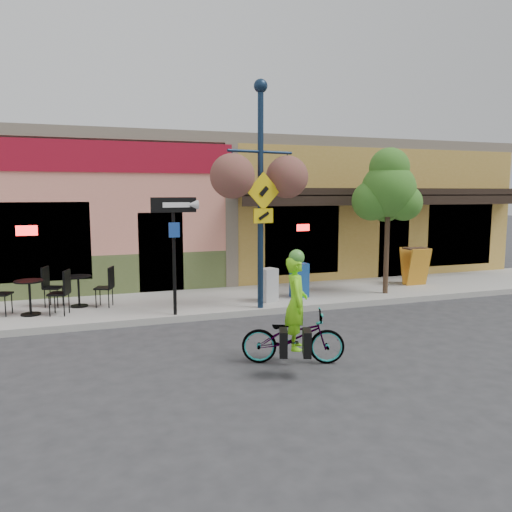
{
  "coord_description": "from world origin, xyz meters",
  "views": [
    {
      "loc": [
        -4.99,
        -10.13,
        2.84
      ],
      "look_at": [
        -1.28,
        0.5,
        1.4
      ],
      "focal_mm": 35.0,
      "sensor_mm": 36.0,
      "label": 1
    }
  ],
  "objects_px": {
    "bicycle": "(293,337)",
    "one_way_sign": "(174,257)",
    "building": "(226,209)",
    "cyclist_rider": "(296,317)",
    "newspaper_box_blue": "(299,280)",
    "lamp_post": "(260,196)",
    "newspaper_box_grey": "(268,285)",
    "street_tree": "(388,221)"
  },
  "relations": [
    {
      "from": "bicycle",
      "to": "cyclist_rider",
      "type": "height_order",
      "value": "cyclist_rider"
    },
    {
      "from": "one_way_sign",
      "to": "newspaper_box_blue",
      "type": "relative_size",
      "value": 2.94
    },
    {
      "from": "cyclist_rider",
      "to": "newspaper_box_blue",
      "type": "distance_m",
      "value": 4.63
    },
    {
      "from": "building",
      "to": "newspaper_box_grey",
      "type": "relative_size",
      "value": 22.09
    },
    {
      "from": "building",
      "to": "lamp_post",
      "type": "distance_m",
      "value": 6.93
    },
    {
      "from": "bicycle",
      "to": "building",
      "type": "bearing_deg",
      "value": 10.92
    },
    {
      "from": "bicycle",
      "to": "lamp_post",
      "type": "xyz_separation_m",
      "value": [
        0.64,
        3.39,
        2.3
      ]
    },
    {
      "from": "cyclist_rider",
      "to": "lamp_post",
      "type": "height_order",
      "value": "lamp_post"
    },
    {
      "from": "newspaper_box_blue",
      "to": "one_way_sign",
      "type": "bearing_deg",
      "value": -173.01
    },
    {
      "from": "building",
      "to": "cyclist_rider",
      "type": "xyz_separation_m",
      "value": [
        -1.7,
        -10.22,
        -1.47
      ]
    },
    {
      "from": "building",
      "to": "street_tree",
      "type": "relative_size",
      "value": 4.67
    },
    {
      "from": "bicycle",
      "to": "newspaper_box_grey",
      "type": "relative_size",
      "value": 2.08
    },
    {
      "from": "lamp_post",
      "to": "one_way_sign",
      "type": "xyz_separation_m",
      "value": [
        -2.01,
        -0.02,
        -1.31
      ]
    },
    {
      "from": "building",
      "to": "newspaper_box_blue",
      "type": "bearing_deg",
      "value": -87.69
    },
    {
      "from": "bicycle",
      "to": "cyclist_rider",
      "type": "xyz_separation_m",
      "value": [
        0.05,
        0.0,
        0.33
      ]
    },
    {
      "from": "cyclist_rider",
      "to": "street_tree",
      "type": "xyz_separation_m",
      "value": [
        4.33,
        3.89,
        1.32
      ]
    },
    {
      "from": "building",
      "to": "one_way_sign",
      "type": "relative_size",
      "value": 7.04
    },
    {
      "from": "cyclist_rider",
      "to": "newspaper_box_blue",
      "type": "bearing_deg",
      "value": -4.2
    },
    {
      "from": "street_tree",
      "to": "newspaper_box_grey",
      "type": "bearing_deg",
      "value": 178.63
    },
    {
      "from": "newspaper_box_blue",
      "to": "street_tree",
      "type": "xyz_separation_m",
      "value": [
        2.39,
        -0.31,
        1.51
      ]
    },
    {
      "from": "bicycle",
      "to": "newspaper_box_grey",
      "type": "xyz_separation_m",
      "value": [
        1.05,
        3.97,
        0.11
      ]
    },
    {
      "from": "lamp_post",
      "to": "one_way_sign",
      "type": "relative_size",
      "value": 2.02
    },
    {
      "from": "bicycle",
      "to": "newspaper_box_blue",
      "type": "distance_m",
      "value": 4.65
    },
    {
      "from": "building",
      "to": "bicycle",
      "type": "relative_size",
      "value": 10.65
    },
    {
      "from": "cyclist_rider",
      "to": "street_tree",
      "type": "relative_size",
      "value": 0.4
    },
    {
      "from": "bicycle",
      "to": "street_tree",
      "type": "xyz_separation_m",
      "value": [
        4.38,
        3.89,
        1.65
      ]
    },
    {
      "from": "bicycle",
      "to": "one_way_sign",
      "type": "bearing_deg",
      "value": 42.86
    },
    {
      "from": "building",
      "to": "bicycle",
      "type": "bearing_deg",
      "value": -99.73
    },
    {
      "from": "lamp_post",
      "to": "newspaper_box_blue",
      "type": "xyz_separation_m",
      "value": [
        1.36,
        0.81,
        -2.16
      ]
    },
    {
      "from": "building",
      "to": "cyclist_rider",
      "type": "relative_size",
      "value": 11.7
    },
    {
      "from": "lamp_post",
      "to": "cyclist_rider",
      "type": "bearing_deg",
      "value": -110.01
    },
    {
      "from": "cyclist_rider",
      "to": "one_way_sign",
      "type": "relative_size",
      "value": 0.6
    },
    {
      "from": "street_tree",
      "to": "lamp_post",
      "type": "bearing_deg",
      "value": -172.47
    },
    {
      "from": "lamp_post",
      "to": "newspaper_box_blue",
      "type": "height_order",
      "value": "lamp_post"
    },
    {
      "from": "building",
      "to": "newspaper_box_blue",
      "type": "xyz_separation_m",
      "value": [
        0.24,
        -6.02,
        -1.66
      ]
    },
    {
      "from": "building",
      "to": "cyclist_rider",
      "type": "distance_m",
      "value": 10.46
    },
    {
      "from": "newspaper_box_blue",
      "to": "building",
      "type": "bearing_deg",
      "value": 85.45
    },
    {
      "from": "lamp_post",
      "to": "street_tree",
      "type": "distance_m",
      "value": 3.84
    },
    {
      "from": "bicycle",
      "to": "newspaper_box_blue",
      "type": "height_order",
      "value": "newspaper_box_blue"
    },
    {
      "from": "lamp_post",
      "to": "newspaper_box_blue",
      "type": "bearing_deg",
      "value": 20.55
    },
    {
      "from": "building",
      "to": "cyclist_rider",
      "type": "height_order",
      "value": "building"
    },
    {
      "from": "bicycle",
      "to": "one_way_sign",
      "type": "relative_size",
      "value": 0.66
    }
  ]
}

